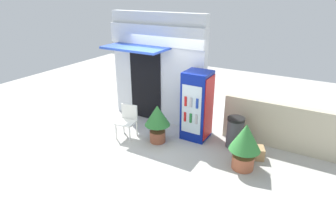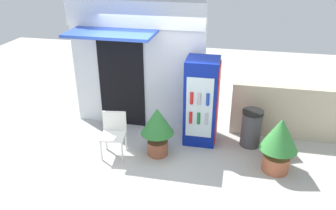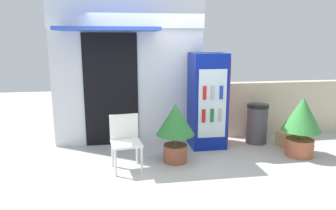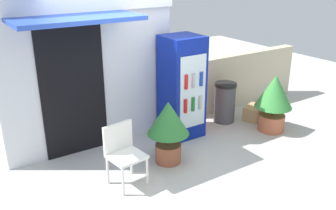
% 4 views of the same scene
% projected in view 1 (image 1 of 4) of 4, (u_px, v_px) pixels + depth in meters
% --- Properties ---
extents(ground, '(16.00, 16.00, 0.00)m').
position_uv_depth(ground, '(148.00, 142.00, 7.23)').
color(ground, beige).
extents(storefront_building, '(2.89, 1.14, 3.09)m').
position_uv_depth(storefront_building, '(157.00, 67.00, 7.96)').
color(storefront_building, silver).
rests_on(storefront_building, ground).
extents(drink_cooler, '(0.66, 0.69, 1.79)m').
position_uv_depth(drink_cooler, '(197.00, 106.00, 7.17)').
color(drink_cooler, navy).
rests_on(drink_cooler, ground).
extents(plastic_chair, '(0.51, 0.49, 0.86)m').
position_uv_depth(plastic_chair, '(128.00, 119.00, 7.36)').
color(plastic_chair, white).
rests_on(plastic_chair, ground).
extents(potted_plant_near_shop, '(0.64, 0.64, 1.00)m').
position_uv_depth(potted_plant_near_shop, '(157.00, 119.00, 7.04)').
color(potted_plant_near_shop, '#995138').
rests_on(potted_plant_near_shop, ground).
extents(potted_plant_curbside, '(0.67, 0.67, 1.06)m').
position_uv_depth(potted_plant_curbside, '(245.00, 142.00, 5.96)').
color(potted_plant_curbside, '#AD5B3D').
rests_on(potted_plant_curbside, ground).
extents(trash_bin, '(0.42, 0.42, 0.78)m').
position_uv_depth(trash_bin, '(235.00, 132.00, 6.90)').
color(trash_bin, '#47474C').
rests_on(trash_bin, ground).
extents(stone_boundary_wall, '(2.82, 0.22, 1.14)m').
position_uv_depth(stone_boundary_wall, '(281.00, 126.00, 6.80)').
color(stone_boundary_wall, beige).
rests_on(stone_boundary_wall, ground).
extents(cardboard_box, '(0.52, 0.46, 0.27)m').
position_uv_depth(cardboard_box, '(254.00, 152.00, 6.53)').
color(cardboard_box, tan).
rests_on(cardboard_box, ground).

